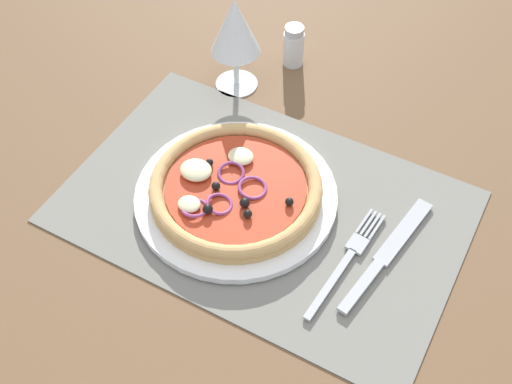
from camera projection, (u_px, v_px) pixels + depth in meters
The scene contains 8 objects.
ground_plane at pixel (263, 213), 84.91cm from camera, with size 190.00×140.00×2.40cm, color brown.
placemat at pixel (264, 206), 83.83cm from camera, with size 50.21×32.75×0.40cm, color slate.
plate at pixel (236, 195), 84.04cm from camera, with size 26.16×26.16×1.03cm, color white.
pizza at pixel (235, 187), 82.81cm from camera, with size 22.11×22.11×2.61cm.
fork at pixel (349, 257), 78.36cm from camera, with size 2.93×18.06×0.44cm.
knife at pixel (387, 253), 78.69cm from camera, with size 4.70×20.02×0.62cm.
wine_glass at pixel (235, 29), 91.30cm from camera, with size 7.20×7.20×14.90cm.
pepper_shaker at pixel (294, 46), 99.85cm from camera, with size 3.20×3.20×6.70cm.
Camera 1 is at (24.07, -46.04, 66.03)cm, focal length 45.76 mm.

